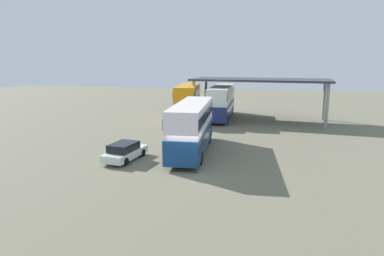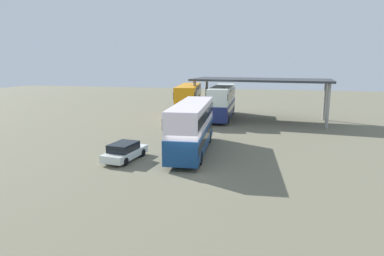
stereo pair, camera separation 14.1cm
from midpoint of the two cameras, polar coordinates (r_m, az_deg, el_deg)
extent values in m
plane|color=#6C6852|center=(22.36, -0.65, -7.36)|extent=(140.00, 140.00, 0.00)
cube|color=navy|center=(26.42, 0.15, -1.63)|extent=(3.18, 10.64, 1.77)
cube|color=white|center=(26.07, 0.15, 2.32)|extent=(3.10, 10.43, 1.92)
cube|color=black|center=(26.38, 0.15, -1.18)|extent=(3.19, 10.23, 0.60)
cube|color=black|center=(26.05, 0.15, 2.53)|extent=(3.19, 10.23, 0.77)
cube|color=black|center=(31.41, 1.59, 0.96)|extent=(2.06, 0.25, 1.06)
cube|color=orange|center=(31.26, 1.60, 2.49)|extent=(1.70, 0.20, 0.36)
cylinder|color=black|center=(29.89, -0.97, -1.53)|extent=(0.35, 1.02, 1.00)
cylinder|color=black|center=(29.60, 3.20, -1.68)|extent=(0.35, 1.02, 1.00)
cylinder|color=black|center=(23.71, -3.66, -5.02)|extent=(0.35, 1.02, 1.00)
cylinder|color=black|center=(23.35, 1.60, -5.26)|extent=(0.35, 1.02, 1.00)
cube|color=silver|center=(24.97, -11.48, -4.39)|extent=(2.21, 4.24, 0.55)
cube|color=black|center=(24.66, -11.78, -3.25)|extent=(1.84, 2.41, 0.58)
cylinder|color=black|center=(26.44, -11.45, -3.94)|extent=(0.28, 0.62, 0.60)
cylinder|color=black|center=(25.68, -8.52, -4.30)|extent=(0.28, 0.62, 0.60)
cylinder|color=black|center=(24.44, -14.56, -5.36)|extent=(0.28, 0.62, 0.60)
cylinder|color=black|center=(23.61, -11.48, -5.81)|extent=(0.28, 0.62, 0.60)
cube|color=white|center=(42.22, -0.49, 3.41)|extent=(3.69, 10.25, 1.93)
cube|color=orange|center=(41.99, -0.49, 6.13)|extent=(3.59, 10.04, 2.09)
cube|color=black|center=(42.19, -0.49, 3.72)|extent=(3.67, 9.86, 0.66)
cube|color=black|center=(41.98, -0.49, 6.27)|extent=(3.67, 9.86, 0.84)
cube|color=black|center=(47.08, 0.19, 4.60)|extent=(2.09, 0.36, 1.16)
cube|color=orange|center=(46.98, 0.19, 5.72)|extent=(1.72, 0.29, 0.36)
cylinder|color=black|center=(45.53, -1.44, 2.96)|extent=(0.40, 1.03, 1.00)
cylinder|color=black|center=(45.30, 1.35, 2.91)|extent=(0.40, 1.03, 1.00)
cylinder|color=black|center=(39.45, -2.60, 1.63)|extent=(0.40, 1.03, 1.00)
cylinder|color=black|center=(39.18, 0.62, 1.58)|extent=(0.40, 1.03, 1.00)
cube|color=navy|center=(42.83, 5.38, 3.41)|extent=(2.77, 11.58, 1.84)
cube|color=white|center=(42.60, 5.43, 5.96)|extent=(2.69, 11.35, 1.99)
cube|color=black|center=(42.80, 5.39, 3.70)|extent=(2.80, 11.12, 0.62)
cube|color=black|center=(42.59, 5.43, 6.09)|extent=(2.80, 11.12, 0.80)
cube|color=black|center=(48.42, 6.15, 4.65)|extent=(2.13, 0.15, 1.10)
cube|color=orange|center=(48.33, 6.17, 5.69)|extent=(1.75, 0.12, 0.36)
cylinder|color=black|center=(46.58, 4.47, 3.12)|extent=(0.30, 1.01, 1.00)
cylinder|color=black|center=(46.35, 7.25, 3.02)|extent=(0.30, 1.01, 1.00)
cylinder|color=black|center=(39.59, 3.15, 1.66)|extent=(0.30, 1.01, 1.00)
cylinder|color=black|center=(39.32, 6.41, 1.54)|extent=(0.30, 1.01, 1.00)
cube|color=#33353A|center=(41.56, 12.07, 8.27)|extent=(17.30, 8.33, 0.25)
cylinder|color=#9E9B93|center=(44.33, 22.39, 4.46)|extent=(0.36, 0.36, 4.97)
cylinder|color=#9E9B93|center=(38.86, 22.86, 3.56)|extent=(0.36, 0.36, 4.97)
cylinder|color=#9E9B93|center=(46.01, 2.68, 5.53)|extent=(0.36, 0.36, 4.97)
cylinder|color=#9E9B93|center=(40.76, 0.52, 4.78)|extent=(0.36, 0.36, 4.97)
camera|label=1|loc=(0.07, -89.85, 0.03)|focal=30.36mm
camera|label=2|loc=(0.07, 90.15, -0.03)|focal=30.36mm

